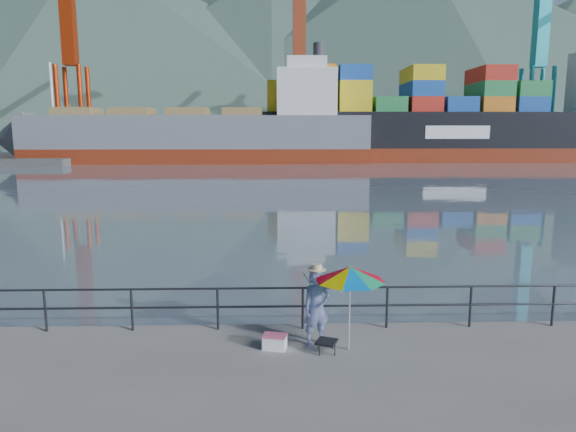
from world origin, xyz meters
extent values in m
cube|color=slate|center=(0.00, 130.00, 0.00)|extent=(500.00, 280.00, 0.00)
cube|color=#514F4C|center=(10.00, 93.00, 0.00)|extent=(200.00, 40.00, 0.40)
cylinder|color=#2D3033|center=(0.00, 1.70, 1.00)|extent=(22.00, 0.05, 0.05)
cylinder|color=#2D3033|center=(0.00, 1.70, 0.55)|extent=(22.00, 0.05, 0.05)
cube|color=#2D3033|center=(0.00, 1.70, 0.50)|extent=(22.00, 0.06, 1.00)
cone|color=#385147|center=(-70.00, 200.00, 37.50)|extent=(312.00, 312.00, 75.00)
cone|color=#385147|center=(0.00, 205.00, 34.00)|extent=(282.88, 282.88, 68.00)
cone|color=#385147|center=(60.00, 210.00, 40.00)|extent=(332.80, 332.80, 80.00)
cone|color=#385147|center=(130.00, 215.00, 31.00)|extent=(257.92, 257.92, 62.00)
cube|color=#194CA5|center=(10.00, 92.00, 2.60)|extent=(6.00, 2.40, 5.20)
cube|color=orange|center=(16.50, 92.00, 3.90)|extent=(6.00, 2.40, 7.80)
cube|color=red|center=(23.00, 92.00, 2.60)|extent=(6.00, 2.40, 5.20)
cube|color=yellow|center=(29.50, 92.00, 2.60)|extent=(6.00, 2.40, 5.20)
cube|color=#194CA5|center=(36.00, 92.00, 1.30)|extent=(6.00, 2.40, 2.60)
cube|color=gray|center=(42.50, 92.00, 3.90)|extent=(6.00, 2.40, 7.80)
cube|color=yellow|center=(49.00, 92.00, 1.30)|extent=(6.00, 2.40, 2.60)
cube|color=orange|center=(55.50, 92.00, 2.60)|extent=(6.00, 2.40, 5.20)
cube|color=#267F3F|center=(10.00, 95.00, 2.60)|extent=(6.00, 2.40, 5.20)
cube|color=gray|center=(16.50, 95.00, 1.30)|extent=(6.00, 2.40, 2.60)
cube|color=red|center=(23.00, 95.00, 2.60)|extent=(6.00, 2.40, 5.20)
cube|color=orange|center=(29.50, 95.00, 1.30)|extent=(6.00, 2.40, 2.60)
cube|color=gray|center=(36.00, 95.00, 2.60)|extent=(6.00, 2.40, 5.20)
cube|color=red|center=(42.50, 95.00, 1.30)|extent=(6.00, 2.40, 2.60)
cube|color=red|center=(49.00, 95.00, 2.60)|extent=(6.00, 2.40, 5.20)
cube|color=orange|center=(55.50, 95.00, 1.30)|extent=(6.00, 2.40, 2.60)
cube|color=orange|center=(62.00, 95.00, 2.60)|extent=(6.00, 2.40, 5.20)
cube|color=#194CA5|center=(10.00, 98.00, 3.90)|extent=(6.00, 2.40, 7.80)
imported|color=navy|center=(1.25, 0.79, 0.83)|extent=(0.71, 0.58, 1.67)
cylinder|color=white|center=(1.92, 0.48, 0.84)|extent=(0.04, 0.04, 1.68)
cone|color=#DFD400|center=(1.92, 0.48, 1.68)|extent=(1.93, 1.93, 0.31)
cube|color=black|center=(1.43, 0.34, 0.24)|extent=(0.53, 0.53, 0.05)
cube|color=#2D3033|center=(1.43, 0.34, 0.11)|extent=(0.34, 0.34, 0.21)
cube|color=white|center=(0.33, 0.57, 0.14)|extent=(0.55, 0.42, 0.28)
cylinder|color=black|center=(1.26, 1.95, 0.00)|extent=(0.58, 1.67, 1.24)
cube|color=maroon|center=(-11.43, 71.60, 0.75)|extent=(52.64, 9.11, 2.50)
cube|color=slate|center=(-11.43, 71.60, 4.50)|extent=(52.64, 9.11, 5.00)
cube|color=silver|center=(5.42, 71.60, 10.50)|extent=(9.00, 7.65, 7.00)
cube|color=maroon|center=(28.72, 74.88, 0.75)|extent=(66.96, 11.16, 2.50)
cube|color=black|center=(28.72, 74.88, 4.80)|extent=(66.96, 11.16, 5.60)
camera|label=1|loc=(0.32, -9.86, 4.62)|focal=32.00mm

